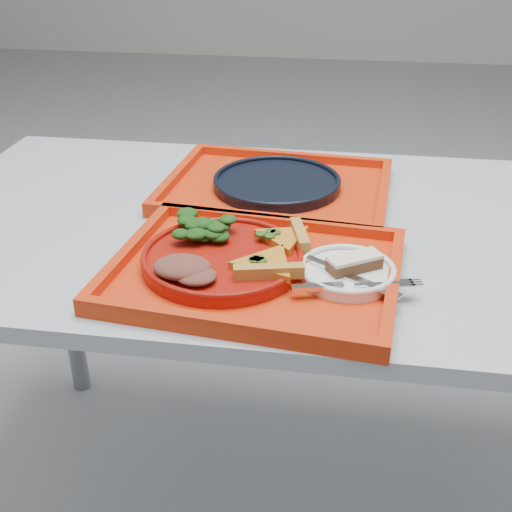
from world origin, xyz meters
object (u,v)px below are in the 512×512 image
tray_main (255,274)px  dessert_bar (354,263)px  tray_far (277,190)px  navy_plate (277,184)px  dinner_plate (223,260)px

tray_main → dessert_bar: bearing=7.4°
tray_main → tray_far: same height
tray_far → navy_plate: bearing=4.3°
dinner_plate → dessert_bar: dessert_bar is taller
dinner_plate → dessert_bar: size_ratio=2.89×
tray_main → navy_plate: 0.34m
dinner_plate → dessert_bar: bearing=-1.6°
tray_far → navy_plate: (0.00, 0.00, 0.01)m
tray_main → tray_far: size_ratio=1.00×
tray_main → dessert_bar: dessert_bar is taller
dinner_plate → dessert_bar: (0.21, -0.01, 0.02)m
dinner_plate → dessert_bar: 0.21m
tray_far → dinner_plate: dinner_plate is taller
navy_plate → tray_far: bearing=180.0°
dinner_plate → navy_plate: size_ratio=1.00×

